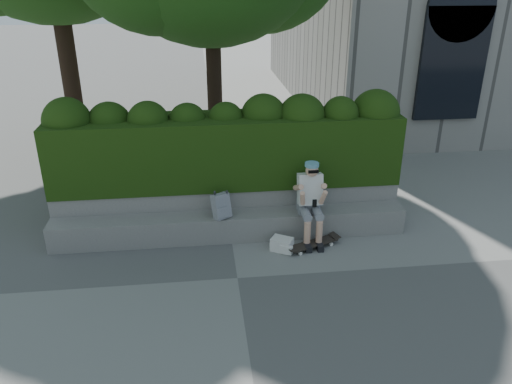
{
  "coord_description": "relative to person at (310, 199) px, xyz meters",
  "views": [
    {
      "loc": [
        -0.47,
        -6.28,
        4.22
      ],
      "look_at": [
        0.4,
        1.0,
        0.95
      ],
      "focal_mm": 35.0,
      "sensor_mm": 36.0,
      "label": 1
    }
  ],
  "objects": [
    {
      "name": "backpack_plaid",
      "position": [
        -1.48,
        0.08,
        -0.09
      ],
      "size": [
        0.32,
        0.28,
        0.42
      ],
      "primitive_type": "cube",
      "rotation": [
        0.0,
        0.0,
        0.55
      ],
      "color": "#9E9FA3",
      "rests_on": "bench_ledge"
    },
    {
      "name": "bench_ledge",
      "position": [
        -1.32,
        0.18,
        -0.53
      ],
      "size": [
        6.0,
        0.45,
        0.45
      ],
      "primitive_type": "cube",
      "color": "gray",
      "rests_on": "ground"
    },
    {
      "name": "skateboard",
      "position": [
        -0.0,
        -0.33,
        -0.68
      ],
      "size": [
        0.9,
        0.53,
        0.09
      ],
      "rotation": [
        0.0,
        0.0,
        0.38
      ],
      "color": "black",
      "rests_on": "ground"
    },
    {
      "name": "person",
      "position": [
        0.0,
        0.0,
        0.0
      ],
      "size": [
        0.4,
        0.76,
        1.38
      ],
      "color": "gray",
      "rests_on": "ground"
    },
    {
      "name": "backpack_ground",
      "position": [
        -0.52,
        -0.34,
        -0.64
      ],
      "size": [
        0.41,
        0.38,
        0.22
      ],
      "primitive_type": "cube",
      "rotation": [
        0.0,
        0.0,
        -0.55
      ],
      "color": "beige",
      "rests_on": "ground"
    },
    {
      "name": "planter_wall",
      "position": [
        -1.32,
        0.66,
        -0.38
      ],
      "size": [
        6.0,
        0.5,
        0.75
      ],
      "primitive_type": "cube",
      "color": "gray",
      "rests_on": "ground"
    },
    {
      "name": "hedge",
      "position": [
        -1.32,
        0.88,
        0.6
      ],
      "size": [
        6.0,
        1.0,
        1.2
      ],
      "primitive_type": "cube",
      "color": "black",
      "rests_on": "planter_wall"
    },
    {
      "name": "ground",
      "position": [
        -1.32,
        -1.07,
        -0.75
      ],
      "size": [
        80.0,
        80.0,
        0.0
      ],
      "primitive_type": "plane",
      "color": "slate",
      "rests_on": "ground"
    }
  ]
}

